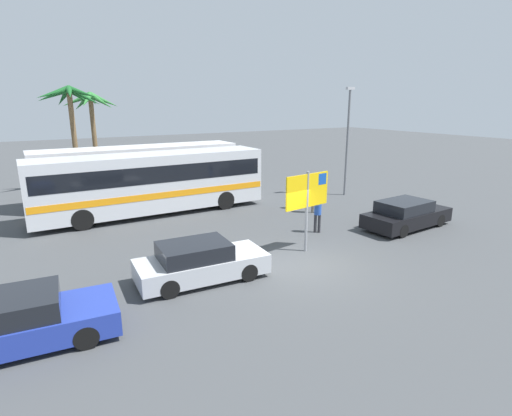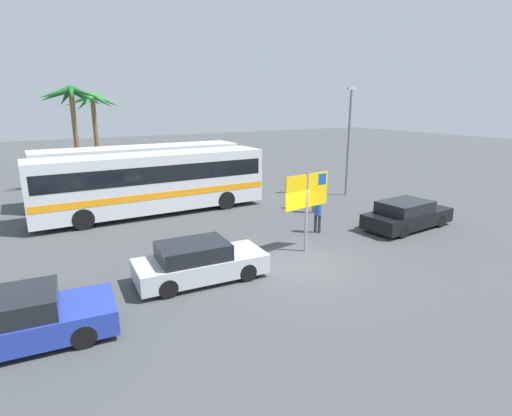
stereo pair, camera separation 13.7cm
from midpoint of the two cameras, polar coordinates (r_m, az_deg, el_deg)
ground at (r=14.79m, az=6.30°, el=-8.15°), size 120.00×120.00×0.00m
bus_front_coach at (r=21.65m, az=-14.23°, el=3.81°), size 11.85×2.45×3.17m
bus_rear_coach at (r=25.32m, az=-15.84°, el=5.25°), size 11.85×2.45×3.17m
ferry_sign at (r=15.59m, az=7.60°, el=2.00°), size 2.19×0.36×3.20m
car_blue at (r=11.58m, az=-30.44°, el=-13.58°), size 4.49×2.23×1.32m
car_silver at (r=13.49m, az=-7.79°, el=-7.59°), size 4.39×2.03×1.32m
car_black at (r=20.07m, az=20.77°, el=-0.92°), size 4.66×2.10×1.32m
pedestrian_crossing_lot at (r=21.50m, az=8.58°, el=2.11°), size 0.32×0.32×1.81m
pedestrian_near_sign at (r=18.23m, az=8.98°, el=-0.38°), size 0.32×0.32×1.74m
pedestrian_by_bus at (r=22.26m, az=6.50°, el=2.22°), size 0.32×0.32×1.59m
lamp_post_left_side at (r=25.73m, az=13.16°, el=9.71°), size 0.56×0.20×6.60m
palm_tree_seaside at (r=28.81m, az=-24.45°, el=13.24°), size 3.95×3.94×6.75m
palm_tree_inland at (r=31.18m, az=-21.91°, el=12.81°), size 3.83×3.72×6.42m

